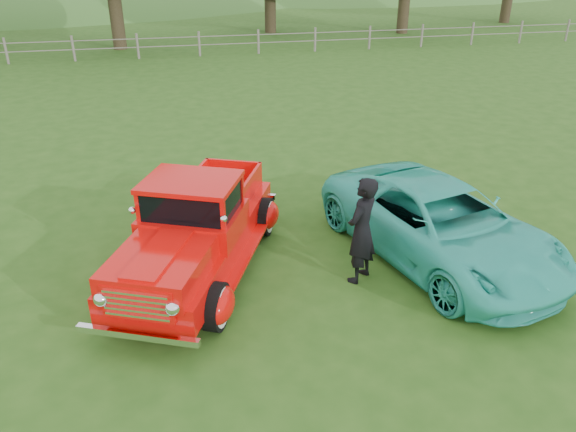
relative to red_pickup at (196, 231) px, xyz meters
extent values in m
plane|color=#234B14|center=(1.70, -1.50, -0.80)|extent=(140.00, 140.00, 0.00)
ellipsoid|color=#386525|center=(-16.30, 56.50, -5.75)|extent=(84.00, 60.00, 18.00)
ellipsoid|color=#386525|center=(21.70, 60.50, -4.65)|extent=(72.00, 52.00, 14.00)
cube|color=slate|center=(1.70, 20.50, -0.25)|extent=(48.00, 0.04, 0.04)
cube|color=slate|center=(1.70, 20.50, 0.15)|extent=(48.00, 0.04, 0.04)
cylinder|color=#2D2216|center=(-2.30, 23.50, 1.62)|extent=(0.70, 0.70, 4.84)
cylinder|color=#2D2216|center=(6.70, 27.50, 1.07)|extent=(0.70, 0.70, 3.74)
cylinder|color=black|center=(-1.38, -1.04, -0.42)|extent=(0.53, 0.79, 0.76)
cylinder|color=black|center=(0.14, -1.72, -0.42)|extent=(0.53, 0.79, 0.76)
cylinder|color=black|center=(-0.11, 1.79, -0.42)|extent=(0.53, 0.79, 0.76)
cylinder|color=black|center=(1.41, 1.11, -0.42)|extent=(0.53, 0.79, 0.76)
cube|color=red|center=(0.02, 0.03, -0.22)|extent=(3.31, 4.84, 0.44)
ellipsoid|color=red|center=(-1.44, -1.01, -0.38)|extent=(0.69, 0.85, 0.54)
ellipsoid|color=red|center=(0.20, -1.75, -0.38)|extent=(0.69, 0.85, 0.54)
ellipsoid|color=red|center=(-0.17, 1.82, -0.38)|extent=(0.69, 0.85, 0.54)
ellipsoid|color=red|center=(1.47, 1.08, -0.38)|extent=(0.69, 0.85, 0.54)
cube|color=red|center=(-0.62, -1.38, 0.17)|extent=(1.87, 2.00, 0.42)
cube|color=red|center=(-0.03, -0.06, 0.19)|extent=(2.01, 1.88, 0.44)
cube|color=black|center=(-0.03, -0.06, 0.66)|extent=(1.78, 1.61, 0.50)
cube|color=red|center=(-0.03, -0.06, 0.94)|extent=(1.89, 1.74, 0.08)
cube|color=red|center=(0.57, 1.27, 0.15)|extent=(1.87, 2.26, 0.45)
cube|color=white|center=(-0.95, -2.12, 0.05)|extent=(1.01, 0.53, 0.50)
cube|color=white|center=(-0.99, -2.21, -0.38)|extent=(1.69, 0.83, 0.10)
cube|color=white|center=(1.01, 2.24, -0.38)|extent=(1.60, 0.79, 0.10)
imported|color=#2EBAA5|center=(4.34, -0.52, -0.09)|extent=(3.54, 5.48, 1.40)
imported|color=black|center=(2.70, -0.89, 0.15)|extent=(0.82, 0.80, 1.89)
camera|label=1|loc=(-0.33, -8.71, 4.53)|focal=35.00mm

